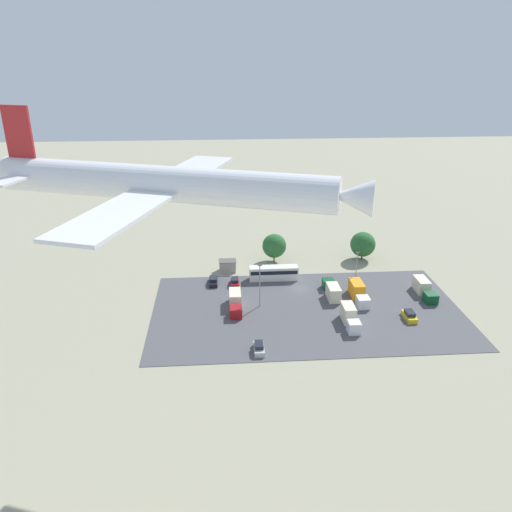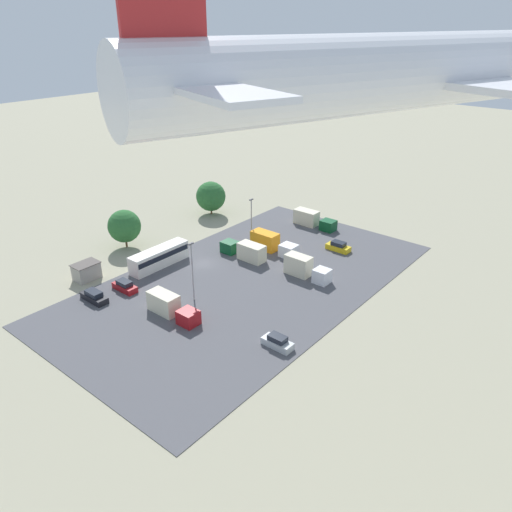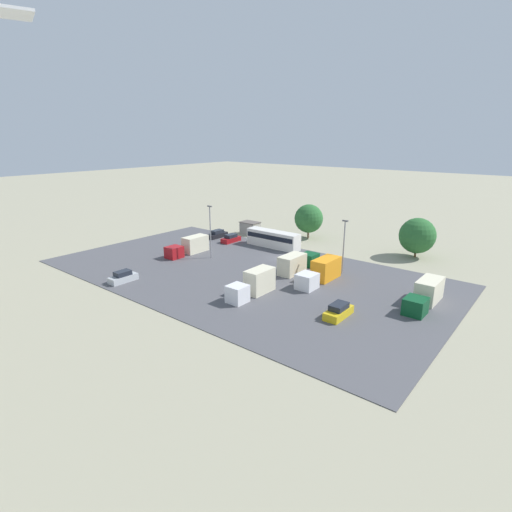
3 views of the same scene
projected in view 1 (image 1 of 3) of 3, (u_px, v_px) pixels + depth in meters
The scene contains 18 objects.
ground_plane at pixel (299, 288), 110.15m from camera, with size 400.00×400.00×0.00m, color gray.
parking_lot_surface at pixel (307, 310), 100.83m from camera, with size 62.12×34.93×0.08m.
shed_building at pixel (228, 266), 118.30m from camera, with size 4.11×2.89×2.74m.
bus at pixel (274, 273), 113.74m from camera, with size 11.08×2.61×3.15m.
parked_car_0 at pixel (213, 281), 112.00m from camera, with size 1.82×4.74×1.58m.
parked_car_1 at pixel (409, 316), 97.32m from camera, with size 1.86×4.39×1.66m.
parked_car_2 at pixel (259, 348), 86.76m from camera, with size 1.74×4.16×1.66m.
parked_car_3 at pixel (235, 282), 111.44m from camera, with size 1.75×4.29×1.61m.
parked_truck_0 at pixel (235, 302), 101.19m from camera, with size 2.37×8.72×2.93m.
parked_truck_1 at pixel (424, 289), 106.87m from camera, with size 2.45×9.01×2.94m.
parked_truck_2 at pixel (332, 290), 106.22m from camera, with size 2.42×8.81×2.96m.
parked_truck_3 at pixel (358, 292), 104.99m from camera, with size 2.49×9.21×3.14m.
parked_truck_4 at pixel (350, 317), 95.24m from camera, with size 2.31×7.91×3.27m.
tree_near_shed at pixel (363, 244), 124.30m from camera, with size 6.23×6.23×7.06m.
tree_apron_mid at pixel (274, 246), 122.75m from camera, with size 5.92×5.92×7.11m.
light_pole_lot_centre at pixel (356, 268), 108.72m from camera, with size 0.90×0.28×8.42m.
light_pole_lot_edge at pixel (260, 284), 100.57m from camera, with size 0.90×0.28×9.25m.
airplane at pixel (171, 184), 53.15m from camera, with size 40.59×34.41×9.61m.
Camera 1 is at (16.69, 98.10, 48.71)m, focal length 35.00 mm.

